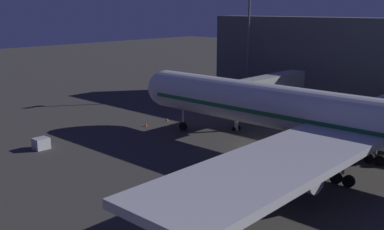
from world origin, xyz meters
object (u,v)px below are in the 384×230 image
Objects in this scene: apron_floodlight_mast at (248,37)px; traffic_cone_nose_starboard at (146,125)px; baggage_container_near_belt at (41,144)px; traffic_cone_nose_port at (167,119)px; airliner_at_gate at (352,121)px; jet_bridge at (259,86)px.

apron_floodlight_mast is 29.98m from traffic_cone_nose_starboard.
baggage_container_near_belt reaches higher than traffic_cone_nose_port.
airliner_at_gate is 3.17× the size of jet_bridge.
baggage_container_near_belt is 16.14m from traffic_cone_nose_starboard.
airliner_at_gate is 34.31× the size of baggage_container_near_belt.
traffic_cone_nose_starboard is (12.81, -11.15, -5.40)m from jet_bridge.
baggage_container_near_belt is 20.53m from traffic_cone_nose_port.
airliner_at_gate reaches higher than traffic_cone_nose_starboard.
baggage_container_near_belt is (18.27, -31.40, -4.81)m from airliner_at_gate.
jet_bridge is 20.59m from apron_floodlight_mast.
airliner_at_gate reaches higher than traffic_cone_nose_port.
airliner_at_gate is at bearing 60.64° from jet_bridge.
apron_floodlight_mast reaches higher than airliner_at_gate.
traffic_cone_nose_port is 1.00× the size of traffic_cone_nose_starboard.
apron_floodlight_mast reaches higher than jet_bridge.
traffic_cone_nose_starboard is at bearing 175.06° from baggage_container_near_belt.
apron_floodlight_mast is (-14.89, -12.92, 5.94)m from jet_bridge.
traffic_cone_nose_port and traffic_cone_nose_starboard have the same top height.
airliner_at_gate reaches higher than jet_bridge.
traffic_cone_nose_port is at bearing 180.00° from traffic_cone_nose_starboard.
apron_floodlight_mast is 11.31× the size of baggage_container_near_belt.
traffic_cone_nose_starboard is at bearing 0.00° from traffic_cone_nose_port.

